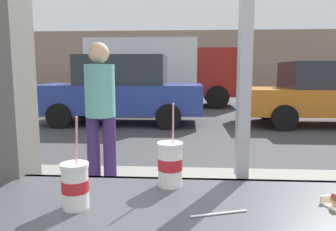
{
  "coord_description": "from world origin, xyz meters",
  "views": [
    {
      "loc": [
        -0.24,
        -1.26,
        1.44
      ],
      "look_at": [
        -0.46,
        2.37,
        0.93
      ],
      "focal_mm": 33.73,
      "sensor_mm": 36.0,
      "label": 1
    }
  ],
  "objects_px": {
    "box_truck": "(162,70)",
    "soda_cup_right": "(75,185)",
    "pedestrian": "(100,108)",
    "parked_car_blue": "(121,90)",
    "parked_car_orange": "(330,93)",
    "soda_cup_left": "(170,164)"
  },
  "relations": [
    {
      "from": "soda_cup_left",
      "to": "parked_car_blue",
      "type": "height_order",
      "value": "parked_car_blue"
    },
    {
      "from": "soda_cup_right",
      "to": "pedestrian",
      "type": "height_order",
      "value": "pedestrian"
    },
    {
      "from": "soda_cup_right",
      "to": "parked_car_orange",
      "type": "height_order",
      "value": "parked_car_orange"
    },
    {
      "from": "parked_car_blue",
      "to": "parked_car_orange",
      "type": "distance_m",
      "value": 5.65
    },
    {
      "from": "box_truck",
      "to": "soda_cup_left",
      "type": "bearing_deg",
      "value": -85.19
    },
    {
      "from": "parked_car_blue",
      "to": "pedestrian",
      "type": "xyz_separation_m",
      "value": [
        0.91,
        -5.37,
        0.11
      ]
    },
    {
      "from": "parked_car_blue",
      "to": "soda_cup_left",
      "type": "bearing_deg",
      "value": -76.65
    },
    {
      "from": "parked_car_orange",
      "to": "box_truck",
      "type": "height_order",
      "value": "box_truck"
    },
    {
      "from": "soda_cup_right",
      "to": "parked_car_orange",
      "type": "distance_m",
      "value": 8.77
    },
    {
      "from": "soda_cup_right",
      "to": "parked_car_orange",
      "type": "xyz_separation_m",
      "value": [
        4.18,
        7.71,
        -0.2
      ]
    },
    {
      "from": "parked_car_orange",
      "to": "pedestrian",
      "type": "height_order",
      "value": "pedestrian"
    },
    {
      "from": "soda_cup_right",
      "to": "parked_car_blue",
      "type": "distance_m",
      "value": 7.85
    },
    {
      "from": "box_truck",
      "to": "pedestrian",
      "type": "bearing_deg",
      "value": -89.15
    },
    {
      "from": "soda_cup_right",
      "to": "pedestrian",
      "type": "xyz_separation_m",
      "value": [
        -0.57,
        2.35,
        -0.02
      ]
    },
    {
      "from": "box_truck",
      "to": "soda_cup_right",
      "type": "bearing_deg",
      "value": -86.67
    },
    {
      "from": "soda_cup_right",
      "to": "parked_car_blue",
      "type": "xyz_separation_m",
      "value": [
        -1.48,
        7.71,
        -0.13
      ]
    },
    {
      "from": "soda_cup_left",
      "to": "soda_cup_right",
      "type": "xyz_separation_m",
      "value": [
        -0.3,
        -0.22,
        -0.01
      ]
    },
    {
      "from": "soda_cup_left",
      "to": "pedestrian",
      "type": "bearing_deg",
      "value": 112.34
    },
    {
      "from": "soda_cup_left",
      "to": "box_truck",
      "type": "bearing_deg",
      "value": 94.81
    },
    {
      "from": "soda_cup_right",
      "to": "pedestrian",
      "type": "distance_m",
      "value": 2.41
    },
    {
      "from": "parked_car_blue",
      "to": "box_truck",
      "type": "relative_size",
      "value": 0.73
    },
    {
      "from": "pedestrian",
      "to": "parked_car_blue",
      "type": "bearing_deg",
      "value": 99.58
    }
  ]
}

